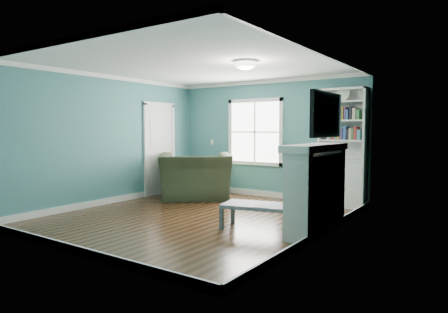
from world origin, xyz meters
The scene contains 13 objects.
floor centered at (0.00, 0.00, 0.00)m, with size 5.00×5.00×0.00m, color black.
room_walls centered at (0.00, 0.00, 1.58)m, with size 5.00×5.00×5.00m.
trim centered at (0.00, 0.00, 1.24)m, with size 4.50×5.00×2.60m.
window centered at (-0.30, 2.49, 1.45)m, with size 1.40×0.06×1.50m.
bookshelf centered at (1.77, 2.30, 0.92)m, with size 0.90×0.35×2.31m.
fireplace centered at (2.08, 0.20, 0.64)m, with size 0.44×1.58×1.30m.
tv centered at (2.20, 0.20, 1.72)m, with size 0.06×1.10×0.65m, color black.
door centered at (-2.22, 1.40, 1.07)m, with size 0.12×0.98×2.17m.
ceiling_fixture centered at (0.90, 0.10, 2.55)m, with size 0.38×0.38×0.15m.
light_switch centered at (-1.50, 2.48, 1.20)m, with size 0.08×0.01×0.12m, color white.
recliner centered at (-1.16, 1.40, 0.66)m, with size 1.51×0.98×1.32m, color black.
coffee_table centered at (1.25, -0.11, 0.33)m, with size 1.14×0.79×0.38m.
paper_sheet centered at (1.40, -0.20, 0.38)m, with size 0.23×0.29×0.00m, color white.
Camera 1 is at (4.24, -5.37, 1.53)m, focal length 32.00 mm.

